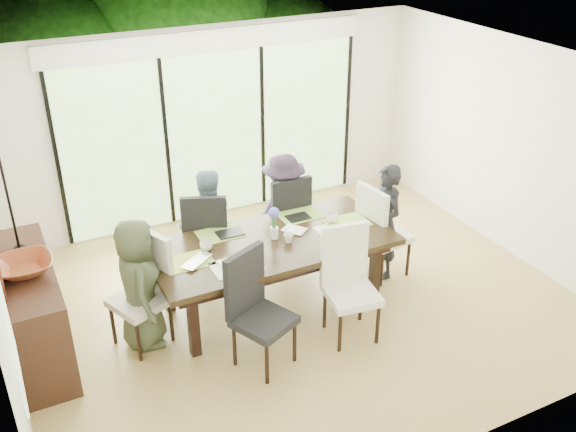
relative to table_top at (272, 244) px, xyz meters
name	(u,v)px	position (x,y,z in m)	size (l,w,h in m)	color
floor	(298,302)	(0.28, -0.08, -0.81)	(6.00, 5.00, 0.01)	olive
ceiling	(300,70)	(0.28, -0.08, 1.90)	(6.00, 5.00, 0.01)	white
wall_back	(214,125)	(0.28, 2.43, 0.55)	(6.00, 0.02, 2.70)	silver
wall_front	(453,328)	(0.28, -2.59, 0.55)	(6.00, 0.02, 2.70)	beige
wall_right	(513,149)	(3.29, -0.08, 0.55)	(0.02, 5.00, 2.70)	beige
glass_doors	(216,136)	(0.28, 2.39, 0.40)	(4.20, 0.02, 2.30)	#598C3F
blinds_header	(211,40)	(0.28, 2.38, 1.70)	(4.40, 0.06, 0.28)	white
mullion_a	(58,163)	(-1.82, 2.38, 0.40)	(0.05, 0.04, 2.30)	black
mullion_b	(167,144)	(-0.42, 2.38, 0.40)	(0.05, 0.04, 2.30)	black
mullion_c	(262,128)	(0.98, 2.38, 0.40)	(0.05, 0.04, 2.30)	black
mullion_d	(347,114)	(2.38, 2.38, 0.40)	(0.05, 0.04, 2.30)	black
side_window	(7,325)	(-2.69, -1.28, 0.70)	(0.02, 0.90, 1.00)	#8CAD7F
deck	(199,192)	(0.28, 3.32, -0.85)	(6.00, 1.80, 0.10)	#523623
rail_top	(180,140)	(0.28, 4.12, -0.25)	(6.00, 0.08, 0.06)	#4F3122
foliage_left	(47,85)	(-1.52, 5.12, 0.64)	(3.20, 3.20, 3.20)	#14380F
foliage_mid	(168,41)	(0.68, 5.72, 1.00)	(4.00, 4.00, 4.00)	#14380F
foliage_right	(279,69)	(2.48, 4.92, 0.46)	(2.80, 2.80, 2.80)	#14380F
foliage_far	(103,48)	(-0.32, 6.42, 0.82)	(3.60, 3.60, 3.60)	#14380F
table_top	(272,244)	(0.00, 0.00, 0.00)	(2.67, 1.22, 0.07)	black
table_apron	(272,252)	(0.00, 0.00, -0.10)	(2.45, 1.00, 0.11)	black
table_leg_fl	(193,323)	(-1.08, -0.43, -0.42)	(0.10, 0.10, 0.77)	black
table_leg_fr	(375,271)	(1.08, -0.43, -0.42)	(0.10, 0.10, 0.77)	black
table_leg_bl	(168,281)	(-1.08, 0.43, -0.42)	(0.10, 0.10, 0.77)	black
table_leg_br	(336,238)	(1.08, 0.43, -0.42)	(0.10, 0.10, 0.77)	black
chair_left_end	(138,293)	(-1.50, 0.00, -0.19)	(0.51, 0.51, 1.22)	silver
chair_right_end	(385,229)	(1.50, 0.00, -0.19)	(0.51, 0.51, 1.22)	silver
chair_far_left	(207,234)	(-0.45, 0.85, -0.19)	(0.51, 0.51, 1.22)	black
chair_far_right	(283,216)	(0.55, 0.85, -0.19)	(0.51, 0.51, 1.22)	black
chair_near_left	(264,313)	(-0.50, -0.87, -0.19)	(0.51, 0.51, 1.22)	black
chair_near_right	(352,287)	(0.50, -0.87, -0.19)	(0.51, 0.51, 1.22)	white
person_left_end	(139,284)	(-1.48, 0.00, -0.08)	(0.67, 0.42, 1.44)	#3E472F
person_right_end	(385,222)	(1.48, 0.00, -0.08)	(0.67, 0.42, 1.44)	black
person_far_left	(207,227)	(-0.45, 0.83, -0.08)	(0.67, 0.42, 1.44)	#6E869F
person_far_right	(284,209)	(0.55, 0.83, -0.08)	(0.67, 0.42, 1.44)	#251C2B
placemat_left	(189,262)	(-0.95, 0.00, 0.04)	(0.49, 0.36, 0.01)	#94A63B
placemat_right	(347,222)	(0.95, 0.00, 0.04)	(0.49, 0.36, 0.01)	#8EB440
placemat_far_l	(220,234)	(-0.45, 0.40, 0.04)	(0.49, 0.36, 0.01)	#7EAA3C
placemat_far_r	(300,215)	(0.55, 0.40, 0.04)	(0.49, 0.36, 0.01)	olive
placemat_paper	(236,266)	(-0.55, -0.30, 0.04)	(0.49, 0.36, 0.01)	white
tablet_far_l	(230,233)	(-0.35, 0.35, 0.05)	(0.29, 0.20, 0.01)	black
tablet_far_r	(298,217)	(0.50, 0.35, 0.05)	(0.27, 0.19, 0.01)	black
papers	(330,229)	(0.70, -0.05, 0.04)	(0.33, 0.24, 0.00)	white
platter_base	(236,265)	(-0.55, -0.30, 0.05)	(0.29, 0.29, 0.03)	white
platter_snacks	(236,263)	(-0.55, -0.30, 0.07)	(0.22, 0.22, 0.02)	orange
vase	(274,233)	(0.05, 0.05, 0.10)	(0.09, 0.09, 0.13)	silver
hyacinth_stems	(274,222)	(0.05, 0.05, 0.23)	(0.04, 0.04, 0.18)	#337226
hyacinth_blooms	(274,213)	(0.05, 0.05, 0.35)	(0.12, 0.12, 0.12)	#5753D0
laptop	(201,263)	(-0.85, -0.10, 0.05)	(0.37, 0.24, 0.03)	silver
cup_a	(206,245)	(-0.70, 0.15, 0.09)	(0.14, 0.14, 0.11)	white
cup_b	(288,238)	(0.15, -0.10, 0.08)	(0.11, 0.11, 0.10)	white
cup_c	(331,218)	(0.80, 0.10, 0.09)	(0.14, 0.14, 0.11)	white
book	(290,233)	(0.25, 0.05, 0.04)	(0.18, 0.25, 0.02)	white
sideboard	(34,310)	(-2.48, 0.35, -0.30)	(0.50, 1.79, 1.01)	black
bowl	(24,266)	(-2.48, 0.25, 0.27)	(0.53, 0.53, 0.13)	brown
candlestick_base	(20,249)	(-2.48, 0.70, 0.23)	(0.11, 0.11, 0.04)	black
candlestick_shaft	(5,185)	(-2.48, 0.70, 0.93)	(0.03, 0.03, 1.40)	black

